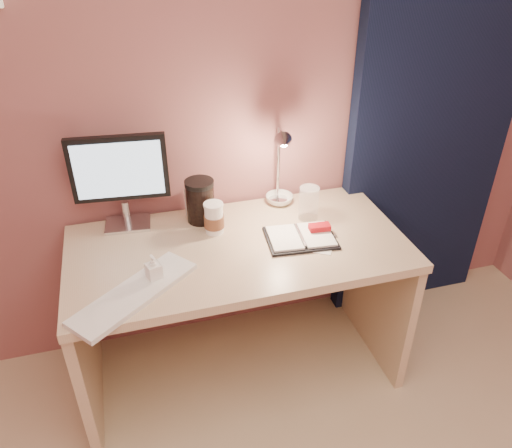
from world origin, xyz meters
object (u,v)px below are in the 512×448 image
object	(u,v)px
lotion_bottle	(154,269)
desk_lamp	(290,161)
coffee_cup	(214,219)
clear_cup	(309,203)
product_box	(198,203)
planner	(302,236)
keyboard	(135,293)
monitor	(120,174)
desk	(235,277)
bowl	(279,199)
dark_jar	(200,203)

from	to	relation	value
lotion_bottle	desk_lamp	xyz separation A→B (m)	(0.65, 0.35, 0.20)
coffee_cup	clear_cup	world-z (taller)	clear_cup
product_box	desk_lamp	size ratio (longest dim) A/B	0.33
planner	desk_lamp	bearing A→B (deg)	90.95
lotion_bottle	keyboard	bearing A→B (deg)	-140.53
monitor	desk	bearing A→B (deg)	-19.74
desk	bowl	bearing A→B (deg)	37.80
desk	coffee_cup	world-z (taller)	coffee_cup
desk_lamp	bowl	bearing A→B (deg)	112.14
bowl	lotion_bottle	xyz separation A→B (m)	(-0.63, -0.44, 0.04)
planner	product_box	world-z (taller)	product_box
lotion_bottle	product_box	world-z (taller)	product_box
clear_cup	planner	bearing A→B (deg)	-119.04
bowl	keyboard	bearing A→B (deg)	-144.90
coffee_cup	desk	bearing A→B (deg)	-33.76
desk_lamp	monitor	bearing A→B (deg)	-174.51
bowl	dark_jar	size ratio (longest dim) A/B	0.74
monitor	product_box	xyz separation A→B (m)	(0.31, -0.01, -0.18)
coffee_cup	desk_lamp	world-z (taller)	desk_lamp
planner	product_box	distance (m)	0.49
desk	bowl	xyz separation A→B (m)	(0.27, 0.21, 0.25)
desk	bowl	size ratio (longest dim) A/B	10.87
keyboard	desk_lamp	bearing A→B (deg)	-8.65
dark_jar	clear_cup	bearing A→B (deg)	-14.01
clear_cup	keyboard	bearing A→B (deg)	-157.15
monitor	dark_jar	world-z (taller)	monitor
bowl	planner	bearing A→B (deg)	-90.58
coffee_cup	desk_lamp	size ratio (longest dim) A/B	0.34
desk	planner	xyz separation A→B (m)	(0.27, -0.10, 0.24)
clear_cup	dark_jar	xyz separation A→B (m)	(-0.46, 0.12, 0.01)
clear_cup	bowl	world-z (taller)	clear_cup
planner	dark_jar	bearing A→B (deg)	150.65
keyboard	lotion_bottle	world-z (taller)	lotion_bottle
monitor	coffee_cup	world-z (taller)	monitor
coffee_cup	bowl	world-z (taller)	coffee_cup
desk	planner	distance (m)	0.37
keyboard	coffee_cup	size ratio (longest dim) A/B	3.61
planner	desk	bearing A→B (deg)	164.37
bowl	desk_lamp	world-z (taller)	desk_lamp
keyboard	desk	bearing A→B (deg)	-5.07
lotion_bottle	desk_lamp	bearing A→B (deg)	28.40
lotion_bottle	product_box	xyz separation A→B (m)	(0.24, 0.42, 0.01)
monitor	clear_cup	xyz separation A→B (m)	(0.78, -0.16, -0.18)
desk	lotion_bottle	world-z (taller)	lotion_bottle
clear_cup	dark_jar	distance (m)	0.48
desk	monitor	bearing A→B (deg)	154.65
desk	planner	bearing A→B (deg)	-21.25
monitor	planner	distance (m)	0.80
bowl	product_box	size ratio (longest dim) A/B	0.94
planner	desk_lamp	xyz separation A→B (m)	(0.02, 0.23, 0.24)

